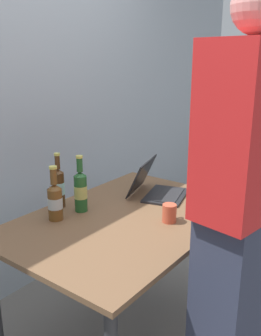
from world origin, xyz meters
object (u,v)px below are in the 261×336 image
at_px(laptop, 156,187).
at_px(beer_bottle_amber, 55,200).
at_px(beer_bottle_dark, 81,190).
at_px(beer_bottle_green, 59,187).
at_px(person_figure, 240,228).
at_px(coffee_mug, 170,213).

height_order(laptop, beer_bottle_amber, beer_bottle_amber).
bearing_deg(beer_bottle_dark, beer_bottle_green, 102.79).
relative_size(beer_bottle_dark, person_figure, 0.17).
distance_m(beer_bottle_dark, person_figure, 0.88).
distance_m(beer_bottle_amber, coffee_mug, 0.57).
height_order(beer_bottle_green, beer_bottle_dark, beer_bottle_dark).
xyz_separation_m(laptop, coffee_mug, (-0.27, -0.25, -0.00)).
bearing_deg(person_figure, laptop, 55.51).
bearing_deg(beer_bottle_green, laptop, -34.92).
height_order(beer_bottle_amber, beer_bottle_dark, beer_bottle_dark).
relative_size(beer_bottle_green, person_figure, 0.16).
height_order(laptop, coffee_mug, laptop).
xyz_separation_m(beer_bottle_amber, coffee_mug, (0.32, -0.47, -0.06)).
xyz_separation_m(beer_bottle_dark, person_figure, (-0.03, -0.87, 0.05)).
bearing_deg(laptop, person_figure, -124.49).
distance_m(beer_bottle_amber, beer_bottle_dark, 0.16).
distance_m(beer_bottle_green, beer_bottle_dark, 0.14).
distance_m(laptop, beer_bottle_amber, 0.63).
bearing_deg(laptop, beer_bottle_green, 145.08).
bearing_deg(beer_bottle_amber, laptop, -20.09).
distance_m(laptop, person_figure, 0.84).
bearing_deg(beer_bottle_dark, person_figure, -92.21).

